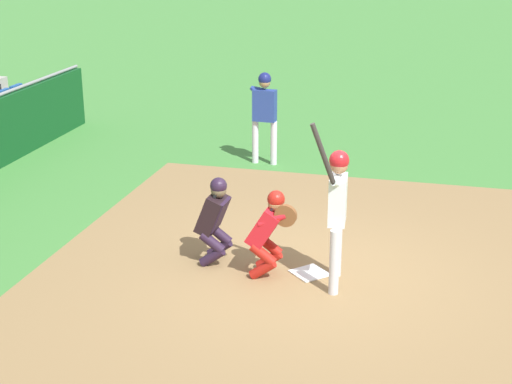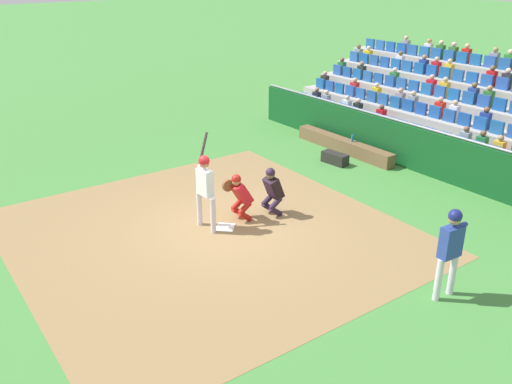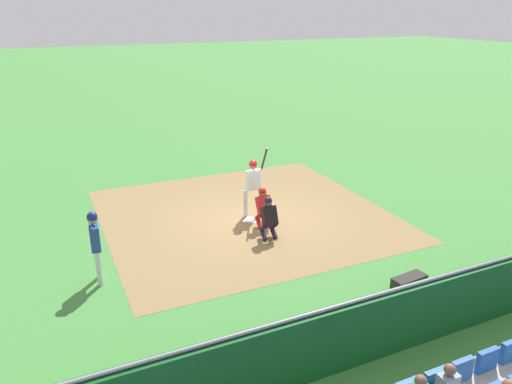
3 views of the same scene
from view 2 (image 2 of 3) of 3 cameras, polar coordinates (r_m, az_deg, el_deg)
ground_plane at (r=13.18m, az=-3.26°, el=-3.79°), size 160.00×160.00×0.00m
infield_dirt_patch at (r=12.94m, az=-5.11°, el=-4.36°), size 8.98×8.67×0.01m
home_plate_marker at (r=13.17m, az=-3.26°, el=-3.73°), size 0.62×0.62×0.02m
batter_at_plate at (r=12.70m, az=-5.41°, el=0.91°), size 0.73×0.47×2.30m
catcher_crouching at (r=13.27m, az=-1.77°, el=-0.20°), size 0.48×0.71×1.26m
home_plate_umpire at (r=13.55m, az=1.72°, el=0.31°), size 0.48×0.47×1.30m
dugout_wall at (r=17.36m, az=16.21°, el=4.53°), size 14.28×0.24×1.42m
dugout_bench at (r=18.58m, az=9.23°, el=4.87°), size 4.16×0.40×0.44m
water_bottle_on_bench at (r=18.28m, az=10.12°, el=5.60°), size 0.07×0.07×0.23m
equipment_duffel_bag at (r=17.44m, az=8.32°, el=3.54°), size 0.91×0.45×0.35m
on_deck_batter at (r=10.68m, az=19.86°, el=-5.21°), size 0.26×0.58×1.86m
bleacher_stand at (r=20.74m, az=23.73°, el=7.12°), size 15.36×4.85×3.08m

